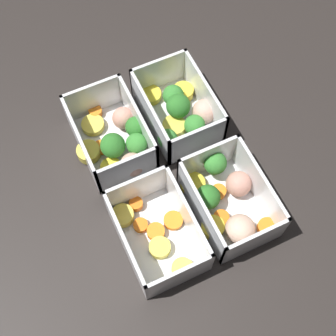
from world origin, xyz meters
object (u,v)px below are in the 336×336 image
at_px(container_near_right, 180,111).
at_px(container_far_right, 116,139).
at_px(container_near_left, 227,200).
at_px(container_far_left, 156,233).

xyz_separation_m(container_near_right, container_far_right, (-0.00, 0.12, -0.00)).
bearing_deg(container_near_left, container_near_right, -1.93).
relative_size(container_far_left, container_far_right, 0.95).
distance_m(container_near_left, container_near_right, 0.17).
relative_size(container_near_right, container_far_right, 0.95).
distance_m(container_far_left, container_far_right, 0.17).
bearing_deg(container_near_left, container_far_left, 90.30).
bearing_deg(container_near_right, container_far_left, 144.58).
bearing_deg(container_far_left, container_far_right, -2.34).
xyz_separation_m(container_near_right, container_far_left, (-0.17, 0.12, -0.00)).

